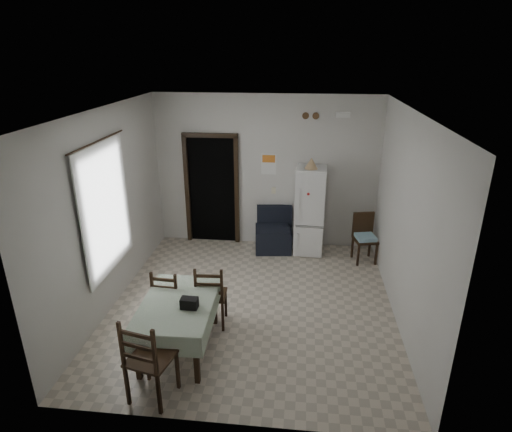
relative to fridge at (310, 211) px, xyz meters
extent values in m
plane|color=#BEB09B|center=(-0.85, -1.93, -0.83)|extent=(4.50, 4.50, 0.00)
cube|color=black|center=(-1.90, 0.53, 0.22)|extent=(0.90, 0.45, 2.10)
cube|color=black|center=(-2.39, 0.29, 0.22)|extent=(0.08, 0.10, 2.18)
cube|color=black|center=(-1.41, 0.29, 0.22)|extent=(0.08, 0.10, 2.18)
cube|color=black|center=(-1.90, 0.29, 1.31)|extent=(1.06, 0.10, 0.08)
cube|color=silver|center=(-3.00, -2.13, 0.72)|extent=(0.10, 1.20, 1.60)
cube|color=white|center=(-2.89, -2.13, 0.72)|extent=(0.02, 1.45, 1.85)
cylinder|color=black|center=(-2.88, -2.13, 1.67)|extent=(0.02, 1.60, 0.02)
cube|color=white|center=(-0.80, 0.31, 0.79)|extent=(0.28, 0.02, 0.40)
cube|color=orange|center=(-0.80, 0.30, 0.89)|extent=(0.24, 0.01, 0.14)
cube|color=beige|center=(-0.70, 0.31, 0.27)|extent=(0.08, 0.02, 0.12)
cylinder|color=brown|center=(-0.15, 0.30, 1.69)|extent=(0.12, 0.03, 0.12)
cylinder|color=brown|center=(0.03, 0.30, 1.69)|extent=(0.12, 0.03, 0.12)
cube|color=white|center=(0.50, 0.28, 1.72)|extent=(0.25, 0.07, 0.09)
cone|color=tan|center=(-0.01, -0.08, 0.93)|extent=(0.26, 0.26, 0.19)
cube|color=black|center=(-1.47, -3.16, -0.06)|extent=(0.21, 0.13, 0.14)
camera|label=1|loc=(-0.19, -7.47, 2.83)|focal=30.00mm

